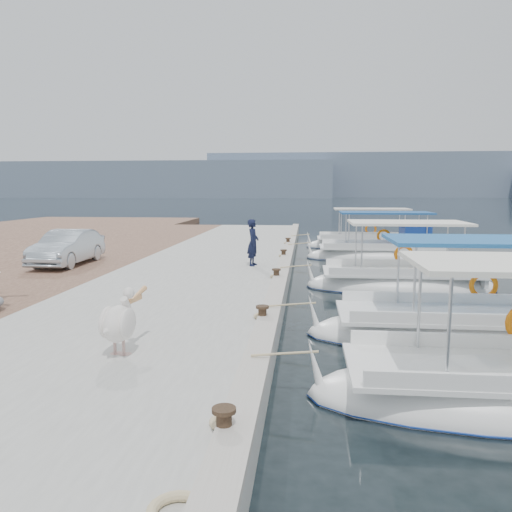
# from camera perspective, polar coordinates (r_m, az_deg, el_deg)

# --- Properties ---
(ground) EXTENTS (400.00, 400.00, 0.00)m
(ground) POSITION_cam_1_polar(r_m,az_deg,el_deg) (14.18, 3.38, -5.74)
(ground) COLOR black
(ground) RESTS_ON ground
(concrete_quay) EXTENTS (6.00, 40.00, 0.50)m
(concrete_quay) POSITION_cam_1_polar(r_m,az_deg,el_deg) (19.36, -4.90, -1.39)
(concrete_quay) COLOR #A3A29D
(concrete_quay) RESTS_ON ground
(quay_curb) EXTENTS (0.44, 40.00, 0.12)m
(quay_curb) POSITION_cam_1_polar(r_m,az_deg,el_deg) (19.00, 3.36, -0.60)
(quay_curb) COLOR #ACA599
(quay_curb) RESTS_ON concrete_quay
(cobblestone_strip) EXTENTS (4.00, 40.00, 0.50)m
(cobblestone_strip) POSITION_cam_1_polar(r_m,az_deg,el_deg) (20.86, -18.53, -1.11)
(cobblestone_strip) COLOR brown
(cobblestone_strip) RESTS_ON ground
(distant_hills) EXTENTS (330.00, 60.00, 18.00)m
(distant_hills) POSITION_cam_1_polar(r_m,az_deg,el_deg) (217.28, 13.56, 8.56)
(distant_hills) COLOR slate
(distant_hills) RESTS_ON ground
(fishing_caique_b) EXTENTS (7.81, 2.47, 2.83)m
(fishing_caique_b) POSITION_cam_1_polar(r_m,az_deg,el_deg) (12.12, 24.75, -8.15)
(fishing_caique_b) COLOR white
(fishing_caique_b) RESTS_ON ground
(fishing_caique_c) EXTENTS (6.22, 2.52, 2.83)m
(fishing_caique_c) POSITION_cam_1_polar(r_m,az_deg,el_deg) (17.27, 16.17, -3.19)
(fishing_caique_c) COLOR white
(fishing_caique_c) RESTS_ON ground
(fishing_caique_d) EXTENTS (6.97, 2.32, 2.83)m
(fishing_caique_d) POSITION_cam_1_polar(r_m,az_deg,el_deg) (24.32, 14.27, 0.11)
(fishing_caique_d) COLOR white
(fishing_caique_d) RESTS_ON ground
(fishing_caique_e) EXTENTS (6.84, 2.19, 2.83)m
(fishing_caique_e) POSITION_cam_1_polar(r_m,az_deg,el_deg) (28.76, 12.60, 1.15)
(fishing_caique_e) COLOR white
(fishing_caique_e) RESTS_ON ground
(mooring_bollards) EXTENTS (0.28, 20.28, 0.33)m
(mooring_bollards) POSITION_cam_1_polar(r_m,az_deg,el_deg) (15.53, 2.34, -1.95)
(mooring_bollards) COLOR black
(mooring_bollards) RESTS_ON concrete_quay
(pelican) EXTENTS (0.59, 1.41, 1.09)m
(pelican) POSITION_cam_1_polar(r_m,az_deg,el_deg) (8.78, -15.35, -7.26)
(pelican) COLOR tan
(pelican) RESTS_ON concrete_quay
(fisherman) EXTENTS (0.48, 0.66, 1.70)m
(fisherman) POSITION_cam_1_polar(r_m,az_deg,el_deg) (18.17, -0.34, 1.55)
(fisherman) COLOR black
(fisherman) RESTS_ON concrete_quay
(parked_car) EXTENTS (1.42, 3.92, 1.28)m
(parked_car) POSITION_cam_1_polar(r_m,az_deg,el_deg) (19.73, -20.76, 0.92)
(parked_car) COLOR silver
(parked_car) RESTS_ON cobblestone_strip
(rope_coil) EXTENTS (0.54, 0.54, 0.10)m
(rope_coil) POSITION_cam_1_polar(r_m,az_deg,el_deg) (4.82, -9.02, -26.88)
(rope_coil) COLOR #C6B284
(rope_coil) RESTS_ON concrete_quay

